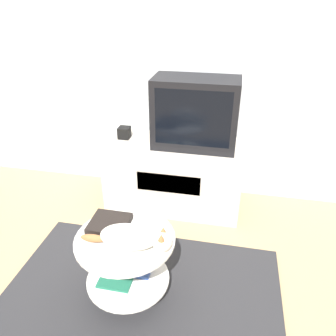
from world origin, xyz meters
TOP-DOWN VIEW (x-y plane):
  - ground_plane at (0.00, 0.00)m, footprint 12.00×12.00m
  - wall_back at (0.00, 1.44)m, footprint 8.00×0.05m
  - rug at (0.00, 0.00)m, footprint 1.73×1.26m
  - tv_stand at (0.01, 1.11)m, footprint 1.13×0.49m
  - tv at (0.17, 1.12)m, footprint 0.65×0.34m
  - speaker at (-0.43, 1.15)m, footprint 0.10×0.10m
  - coffee_table at (-0.07, 0.05)m, footprint 0.57×0.57m
  - dvd_box at (-0.19, 0.12)m, footprint 0.22×0.21m
  - cat at (-0.00, -0.01)m, footprint 0.51×0.17m

SIDE VIEW (x-z plane):
  - ground_plane at x=0.00m, z-range 0.00..0.00m
  - rug at x=0.00m, z-range 0.00..0.02m
  - tv_stand at x=0.01m, z-range 0.00..0.59m
  - coffee_table at x=-0.07m, z-range 0.08..0.54m
  - dvd_box at x=-0.19m, z-range 0.48..0.52m
  - cat at x=0.00m, z-range 0.48..0.61m
  - speaker at x=-0.43m, z-range 0.59..0.68m
  - tv at x=0.17m, z-range 0.59..1.13m
  - wall_back at x=0.00m, z-range 0.00..2.60m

